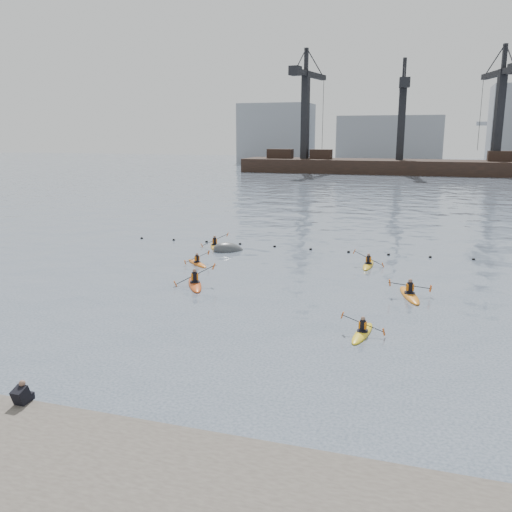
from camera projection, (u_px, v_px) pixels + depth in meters
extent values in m
plane|color=#384252|center=(243.00, 367.00, 21.23)|extent=(400.00, 400.00, 0.00)
cube|color=black|center=(21.00, 396.00, 17.27)|extent=(0.38, 0.60, 0.67)
cube|color=black|center=(26.00, 397.00, 17.51)|extent=(0.34, 0.40, 0.24)
sphere|color=#8C6651|center=(22.00, 383.00, 17.28)|extent=(0.21, 0.21, 0.21)
sphere|color=black|center=(142.00, 238.00, 47.13)|extent=(0.24, 0.24, 0.24)
sphere|color=black|center=(174.00, 240.00, 46.40)|extent=(0.24, 0.24, 0.24)
sphere|color=black|center=(207.00, 242.00, 45.60)|extent=(0.24, 0.24, 0.24)
sphere|color=black|center=(240.00, 244.00, 44.70)|extent=(0.24, 0.24, 0.24)
sphere|color=black|center=(275.00, 247.00, 43.69)|extent=(0.24, 0.24, 0.24)
sphere|color=black|center=(311.00, 249.00, 42.65)|extent=(0.24, 0.24, 0.24)
sphere|color=black|center=(349.00, 252.00, 41.65)|extent=(0.24, 0.24, 0.24)
sphere|color=black|center=(388.00, 255.00, 40.75)|extent=(0.24, 0.24, 0.24)
sphere|color=black|center=(430.00, 257.00, 39.95)|extent=(0.24, 0.24, 0.24)
sphere|color=black|center=(474.00, 260.00, 39.22)|extent=(0.24, 0.24, 0.24)
cube|color=black|center=(399.00, 170.00, 123.36)|extent=(72.00, 12.00, 4.50)
cube|color=black|center=(280.00, 154.00, 130.82)|extent=(6.00, 3.00, 2.20)
cube|color=black|center=(321.00, 154.00, 127.89)|extent=(5.00, 3.00, 2.20)
cube|color=black|center=(505.00, 156.00, 116.16)|extent=(7.00, 3.00, 2.20)
cube|color=black|center=(305.00, 115.00, 127.10)|extent=(1.85, 1.85, 20.00)
cube|color=black|center=(310.00, 75.00, 127.36)|extent=(4.31, 17.93, 1.20)
cube|color=black|center=(295.00, 71.00, 119.57)|extent=(2.62, 2.94, 2.00)
cube|color=black|center=(306.00, 59.00, 124.33)|extent=(0.93, 0.93, 5.00)
cube|color=black|center=(401.00, 121.00, 120.98)|extent=(1.73, 1.73, 17.00)
cube|color=black|center=(403.00, 85.00, 121.38)|extent=(2.50, 15.05, 1.20)
cube|color=black|center=(405.00, 82.00, 114.23)|extent=(2.42, 2.78, 2.00)
cube|color=black|center=(404.00, 70.00, 118.55)|extent=(0.87, 0.87, 5.00)
cube|color=black|center=(499.00, 116.00, 114.89)|extent=(1.96, 1.96, 19.00)
cube|color=black|center=(498.00, 73.00, 115.41)|extent=(5.56, 16.73, 1.20)
cube|color=black|center=(505.00, 56.00, 112.24)|extent=(0.98, 0.98, 5.00)
cube|color=gray|center=(276.00, 133.00, 170.49)|extent=(22.00, 14.00, 18.00)
cube|color=gray|center=(390.00, 140.00, 160.67)|extent=(30.00, 14.00, 14.00)
cylinder|color=gray|center=(510.00, 130.00, 168.35)|extent=(1.60, 1.60, 20.00)
ellipsoid|color=#C54612|center=(195.00, 284.00, 32.70)|extent=(2.38, 3.56, 0.37)
cylinder|color=black|center=(195.00, 282.00, 32.66)|extent=(0.93, 0.93, 0.07)
cylinder|color=black|center=(195.00, 277.00, 32.59)|extent=(0.34, 0.34, 0.59)
cube|color=orange|center=(195.00, 277.00, 32.59)|extent=(0.48, 0.42, 0.39)
sphere|color=#8C6651|center=(195.00, 271.00, 32.51)|extent=(0.24, 0.24, 0.24)
cylinder|color=black|center=(195.00, 275.00, 32.57)|extent=(2.04, 1.13, 1.08)
cube|color=#D85914|center=(175.00, 284.00, 32.46)|extent=(0.26, 0.24, 0.38)
cube|color=#D85914|center=(214.00, 266.00, 32.68)|extent=(0.26, 0.24, 0.38)
ellipsoid|color=yellow|center=(362.00, 333.00, 24.71)|extent=(0.99, 3.08, 0.30)
cylinder|color=black|center=(362.00, 331.00, 24.68)|extent=(0.64, 0.64, 0.06)
cylinder|color=black|center=(363.00, 325.00, 24.62)|extent=(0.28, 0.28, 0.49)
cube|color=orange|center=(363.00, 325.00, 24.62)|extent=(0.36, 0.25, 0.32)
sphere|color=#8C6651|center=(363.00, 318.00, 24.55)|extent=(0.20, 0.20, 0.20)
cylinder|color=black|center=(363.00, 323.00, 24.60)|extent=(2.01, 0.29, 0.58)
cube|color=#D85914|center=(342.00, 315.00, 24.94)|extent=(0.15, 0.15, 0.32)
cube|color=#D85914|center=(384.00, 332.00, 24.26)|extent=(0.15, 0.15, 0.32)
ellipsoid|color=orange|center=(197.00, 264.00, 37.99)|extent=(2.46, 2.32, 0.28)
cylinder|color=black|center=(197.00, 262.00, 37.96)|extent=(0.75, 0.75, 0.05)
cylinder|color=black|center=(197.00, 259.00, 37.91)|extent=(0.26, 0.26, 0.46)
cube|color=orange|center=(197.00, 258.00, 37.90)|extent=(0.36, 0.36, 0.30)
sphere|color=#8C6651|center=(197.00, 254.00, 37.84)|extent=(0.18, 0.18, 0.18)
cylinder|color=black|center=(197.00, 257.00, 37.89)|extent=(1.29, 1.40, 0.57)
cube|color=#D85914|center=(185.00, 262.00, 37.50)|extent=(0.18, 0.18, 0.30)
cube|color=#D85914|center=(209.00, 252.00, 38.27)|extent=(0.18, 0.18, 0.30)
ellipsoid|color=gold|center=(368.00, 265.00, 37.49)|extent=(0.71, 3.15, 0.31)
cylinder|color=black|center=(368.00, 263.00, 37.47)|extent=(0.60, 0.60, 0.06)
cylinder|color=black|center=(368.00, 260.00, 37.41)|extent=(0.29, 0.29, 0.51)
cube|color=orange|center=(368.00, 259.00, 37.40)|extent=(0.36, 0.22, 0.33)
sphere|color=#8C6651|center=(369.00, 255.00, 37.33)|extent=(0.21, 0.21, 0.21)
cylinder|color=black|center=(369.00, 258.00, 37.38)|extent=(1.98, 0.09, 0.91)
cube|color=#D85914|center=(354.00, 251.00, 37.61)|extent=(0.18, 0.14, 0.32)
cube|color=#D85914|center=(383.00, 265.00, 37.16)|extent=(0.18, 0.14, 0.32)
ellipsoid|color=orange|center=(409.00, 295.00, 30.49)|extent=(1.64, 3.65, 0.36)
cylinder|color=black|center=(410.00, 293.00, 30.46)|extent=(0.83, 0.83, 0.07)
cylinder|color=black|center=(410.00, 288.00, 30.39)|extent=(0.34, 0.34, 0.58)
cube|color=orange|center=(410.00, 287.00, 30.38)|extent=(0.45, 0.34, 0.38)
sphere|color=#8C6651|center=(410.00, 281.00, 30.30)|extent=(0.24, 0.24, 0.24)
cylinder|color=black|center=(410.00, 286.00, 30.36)|extent=(2.37, 0.68, 0.39)
cube|color=#D85914|center=(430.00, 289.00, 30.36)|extent=(0.15, 0.18, 0.39)
cube|color=#D85914|center=(390.00, 283.00, 30.37)|extent=(0.15, 0.18, 0.39)
ellipsoid|color=orange|center=(215.00, 246.00, 43.79)|extent=(1.90, 3.26, 0.33)
cylinder|color=black|center=(215.00, 245.00, 43.76)|extent=(0.81, 0.81, 0.06)
cylinder|color=black|center=(215.00, 241.00, 43.69)|extent=(0.31, 0.31, 0.53)
cube|color=orange|center=(215.00, 241.00, 43.69)|extent=(0.43, 0.35, 0.35)
sphere|color=#8C6651|center=(215.00, 237.00, 43.62)|extent=(0.21, 0.21, 0.21)
cylinder|color=black|center=(215.00, 240.00, 43.67)|extent=(1.91, 0.85, 0.96)
cube|color=#D85914|center=(202.00, 245.00, 43.66)|extent=(0.23, 0.21, 0.34)
cube|color=#D85914|center=(228.00, 234.00, 43.68)|extent=(0.23, 0.21, 0.34)
ellipsoid|color=#3D4042|center=(229.00, 251.00, 42.36)|extent=(3.05, 2.82, 1.74)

